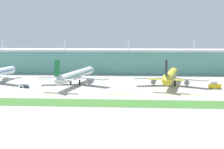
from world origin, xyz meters
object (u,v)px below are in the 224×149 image
at_px(airliner_near_middle, 76,75).
at_px(baggage_cart, 22,86).
at_px(safety_cone_left_wingtip, 39,89).
at_px(fuel_truck, 215,85).
at_px(safety_cone_nose_front, 59,90).
at_px(pushback_tug, 27,86).
at_px(airliner_far_middle, 170,76).

relative_size(airliner_near_middle, baggage_cart, 17.99).
xyz_separation_m(airliner_near_middle, safety_cone_left_wingtip, (-19.09, -20.84, -6.11)).
distance_m(fuel_truck, baggage_cart, 120.66).
height_order(baggage_cart, safety_cone_nose_front, baggage_cart).
height_order(airliner_near_middle, safety_cone_nose_front, airliner_near_middle).
bearing_deg(fuel_truck, safety_cone_nose_front, -173.08).
xyz_separation_m(fuel_truck, baggage_cart, (-120.62, -2.84, -1.00)).
bearing_deg(pushback_tug, airliner_far_middle, 9.66).
xyz_separation_m(safety_cone_left_wingtip, safety_cone_nose_front, (13.36, -2.89, 0.00)).
bearing_deg(pushback_tug, airliner_near_middle, 29.21).
bearing_deg(pushback_tug, safety_cone_nose_front, -18.76).
bearing_deg(baggage_cart, airliner_near_middle, 25.46).
distance_m(pushback_tug, fuel_truck, 117.62).
bearing_deg(safety_cone_nose_front, fuel_truck, 6.92).
distance_m(pushback_tug, safety_cone_nose_front, 24.14).
relative_size(fuel_truck, baggage_cart, 1.81).
distance_m(airliner_near_middle, pushback_tug, 33.17).
xyz_separation_m(fuel_truck, safety_cone_left_wingtip, (-108.08, -8.61, -1.91)).
xyz_separation_m(airliner_far_middle, baggage_cart, (-94.70, -14.69, -5.18)).
distance_m(baggage_cart, safety_cone_left_wingtip, 13.84).
bearing_deg(airliner_far_middle, airliner_near_middle, 179.66).
bearing_deg(fuel_truck, safety_cone_left_wingtip, -175.44).
bearing_deg(airliner_far_middle, pushback_tug, -170.34).
relative_size(airliner_near_middle, airliner_far_middle, 1.15).
xyz_separation_m(airliner_far_middle, fuel_truck, (25.92, -11.85, -4.19)).
relative_size(airliner_far_middle, fuel_truck, 8.66).
relative_size(airliner_far_middle, pushback_tug, 12.61).
height_order(airliner_far_middle, safety_cone_nose_front, airliner_far_middle).
relative_size(baggage_cart, safety_cone_left_wingtip, 5.72).
height_order(airliner_far_middle, fuel_truck, airliner_far_middle).
bearing_deg(pushback_tug, fuel_truck, 1.82).
relative_size(airliner_near_middle, safety_cone_left_wingtip, 102.81).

